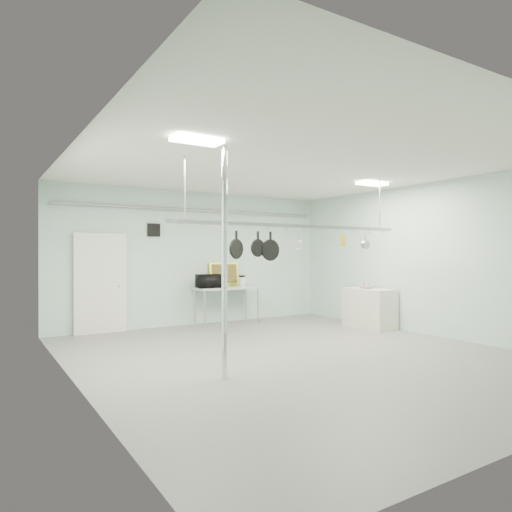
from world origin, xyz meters
TOP-DOWN VIEW (x-y plane):
  - floor at (0.00, 0.00)m, footprint 8.00×8.00m
  - ceiling at (0.00, 0.00)m, footprint 7.00×8.00m
  - back_wall at (0.00, 3.99)m, footprint 7.00×0.02m
  - right_wall at (3.49, 0.00)m, footprint 0.02×8.00m
  - door at (-2.30, 3.94)m, footprint 1.10×0.10m
  - wall_vent at (-1.10, 3.97)m, footprint 0.30×0.04m
  - conduit_pipe at (0.00, 3.90)m, footprint 6.60×0.07m
  - chrome_pole at (-1.70, -0.60)m, footprint 0.08×0.08m
  - prep_table at (0.60, 3.60)m, footprint 1.60×0.70m
  - side_cabinet at (3.15, 1.40)m, footprint 0.60×1.20m
  - pot_rack at (0.20, 0.30)m, footprint 4.80×0.06m
  - light_panel_left at (-2.20, -0.80)m, footprint 0.65×0.30m
  - light_panel_right at (2.40, 0.60)m, footprint 0.65×0.30m
  - microwave at (0.08, 3.51)m, footprint 0.62×0.47m
  - coffee_canister at (1.01, 3.57)m, footprint 0.19×0.19m
  - painting_large at (0.68, 3.90)m, footprint 0.79×0.17m
  - painting_small at (1.09, 3.90)m, footprint 0.31×0.11m
  - fruit_bowl at (3.17, 1.51)m, footprint 0.36×0.36m
  - skillet_left at (-1.00, 0.30)m, footprint 0.33×0.17m
  - skillet_mid at (-0.59, 0.30)m, footprint 0.30×0.10m
  - skillet_right at (-0.34, 0.30)m, footprint 0.36×0.06m
  - whisk at (0.25, 0.30)m, footprint 0.18×0.18m
  - grater at (1.32, 0.30)m, footprint 0.10×0.04m
  - saucepan at (1.90, 0.30)m, footprint 0.18×0.12m
  - fruit_cluster at (3.17, 1.51)m, footprint 0.24×0.24m

SIDE VIEW (x-z plane):
  - floor at x=0.00m, z-range 0.00..0.00m
  - side_cabinet at x=3.15m, z-range 0.00..0.90m
  - prep_table at x=0.60m, z-range 0.38..1.28m
  - fruit_bowl at x=3.17m, z-range 0.90..0.99m
  - fruit_cluster at x=3.17m, z-range 0.94..1.03m
  - coffee_canister at x=1.01m, z-range 0.91..1.13m
  - painting_small at x=1.09m, z-range 0.90..1.16m
  - door at x=-2.30m, z-range -0.05..2.15m
  - microwave at x=0.08m, z-range 0.91..1.22m
  - painting_large at x=0.68m, z-range 0.90..1.49m
  - back_wall at x=0.00m, z-range 0.00..3.20m
  - right_wall at x=3.49m, z-range 0.00..3.20m
  - chrome_pole at x=-1.70m, z-range 0.00..3.20m
  - skillet_right at x=-0.34m, z-range 1.59..2.09m
  - skillet_left at x=-1.00m, z-range 1.63..2.09m
  - skillet_mid at x=-0.59m, z-range 1.67..2.09m
  - whisk at x=0.25m, z-range 1.74..2.09m
  - saucepan at x=1.90m, z-range 1.80..2.09m
  - grater at x=1.32m, z-range 1.84..2.09m
  - pot_rack at x=0.20m, z-range 1.73..2.73m
  - wall_vent at x=-1.10m, z-range 2.10..2.40m
  - conduit_pipe at x=0.00m, z-range 2.71..2.79m
  - light_panel_left at x=-2.20m, z-range 3.14..3.19m
  - light_panel_right at x=2.40m, z-range 3.14..3.19m
  - ceiling at x=0.00m, z-range 3.18..3.20m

